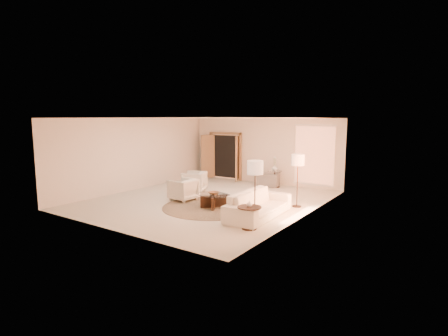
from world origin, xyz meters
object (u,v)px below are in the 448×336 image
Objects in this scene: armchair_right at (183,188)px; accent_chair at (268,177)px; end_vase at (249,204)px; end_table at (249,214)px; coffee_table at (214,199)px; side_vase at (275,168)px; armchair_left at (194,180)px; floor_lamp_far at (255,170)px; sofa at (259,204)px; side_table at (275,177)px; floor_lamp_near at (298,162)px; bowl at (214,193)px.

armchair_right reaches higher than accent_chair.
end_vase is (2.21, -5.37, 0.27)m from accent_chair.
end_vase is at bearing 0.00° from end_table.
coffee_table is 2.05× the size of end_table.
side_vase is (0.28, 0.00, 0.41)m from accent_chair.
armchair_left reaches higher than end_vase.
floor_lamp_far reaches higher than end_table.
sofa is 2.97× the size of armchair_left.
floor_lamp_near is (2.03, -2.56, 1.02)m from side_table.
sofa is at bearing 86.55° from armchair_right.
end_table is 5.70m from side_table.
armchair_right reaches higher than end_vase.
floor_lamp_near is at bearing 119.43° from accent_chair.
armchair_right is (-3.14, 0.36, 0.04)m from sofa.
side_table is (-1.59, 4.26, 0.04)m from sofa.
end_vase reaches higher than coffee_table.
armchair_right is (0.64, -1.39, -0.01)m from armchair_left.
sofa is 3.71× the size of side_table.
coffee_table is 0.75× the size of floor_lamp_near.
bowl is (1.47, -0.22, 0.06)m from armchair_right.
armchair_left is at bearing -152.32° from armchair_right.
side_table is at bearing 116.81° from armchair_left.
floor_lamp_near is at bearing -51.51° from side_table.
floor_lamp_far is (1.86, -4.98, 1.04)m from side_table.
side_vase is (1.55, 3.90, 0.38)m from armchair_right.
end_vase is (1.92, -5.37, 0.24)m from side_table.
coffee_table is 2.88m from floor_lamp_near.
side_table is (0.08, 4.12, 0.14)m from coffee_table.
side_vase is at bearing 109.69° from end_table.
floor_lamp_far is at bearing -23.80° from bowl.
floor_lamp_far is (2.14, -4.98, 1.07)m from accent_chair.
floor_lamp_far reaches higher than end_vase.
floor_lamp_far is at bearing 98.97° from end_vase.
coffee_table is 2.36m from end_table.
armchair_left is at bearing 145.21° from end_vase.
side_vase is (-1.92, 5.37, 0.14)m from end_vase.
floor_lamp_near is (4.22, -0.04, 1.00)m from armchair_left.
side_table is 3.42m from floor_lamp_near.
armchair_right is 4.10m from accent_chair.
floor_lamp_near reaches higher than accent_chair.
accent_chair is 5.80m from end_table.
end_table is at bearing -31.78° from coffee_table.
armchair_left is 2.50× the size of bowl.
armchair_left is at bearing -130.99° from side_table.
coffee_table is 2.39m from end_vase.
floor_lamp_far is at bearing -161.38° from sofa.
armchair_left is 0.50× the size of floor_lamp_near.
side_table is at bearing 161.38° from armchair_right.
end_table is at bearing 33.01° from armchair_left.
floor_lamp_near is 2.43m from floor_lamp_far.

